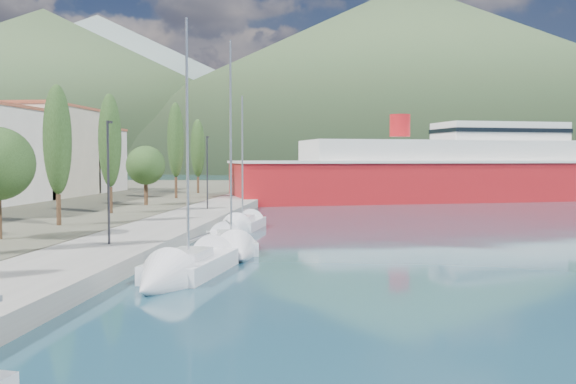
# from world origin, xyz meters

# --- Properties ---
(ground) EXTENTS (1400.00, 1400.00, 0.00)m
(ground) POSITION_xyz_m (0.00, 120.00, 0.00)
(ground) COLOR #1E4758
(quay) EXTENTS (5.00, 88.00, 0.80)m
(quay) POSITION_xyz_m (-9.00, 26.00, 0.40)
(quay) COLOR gray
(quay) RESTS_ON ground
(hills_far) EXTENTS (1480.00, 900.00, 180.00)m
(hills_far) POSITION_xyz_m (138.59, 618.73, 77.39)
(hills_far) COLOR gray
(hills_far) RESTS_ON ground
(hills_near) EXTENTS (1010.00, 520.00, 115.00)m
(hills_near) POSITION_xyz_m (98.04, 372.50, 49.18)
(hills_near) COLOR #3F5633
(hills_near) RESTS_ON ground
(tree_row) EXTENTS (3.93, 62.24, 10.87)m
(tree_row) POSITION_xyz_m (-15.89, 30.52, 5.73)
(tree_row) COLOR #47301E
(tree_row) RESTS_ON land_strip
(lamp_posts) EXTENTS (0.15, 45.80, 6.06)m
(lamp_posts) POSITION_xyz_m (-9.00, 15.49, 4.08)
(lamp_posts) COLOR #2D2D33
(lamp_posts) RESTS_ON quay
(sailboat_near) EXTENTS (3.41, 8.50, 11.88)m
(sailboat_near) POSITION_xyz_m (-4.30, 10.46, 0.32)
(sailboat_near) COLOR silver
(sailboat_near) RESTS_ON ground
(sailboat_mid) EXTENTS (4.58, 8.81, 12.26)m
(sailboat_mid) POSITION_xyz_m (-3.20, 18.24, 0.30)
(sailboat_mid) COLOR silver
(sailboat_mid) RESTS_ON ground
(sailboat_far) EXTENTS (2.73, 7.12, 10.25)m
(sailboat_far) POSITION_xyz_m (-4.80, 28.52, 0.29)
(sailboat_far) COLOR silver
(sailboat_far) RESTS_ON ground
(ferry) EXTENTS (54.74, 27.72, 10.70)m
(ferry) POSITION_xyz_m (16.01, 63.83, 3.26)
(ferry) COLOR red
(ferry) RESTS_ON ground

